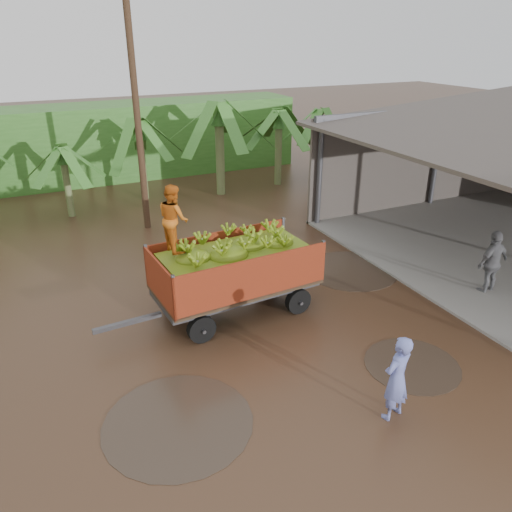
% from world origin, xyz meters
% --- Properties ---
extents(ground, '(100.00, 100.00, 0.00)m').
position_xyz_m(ground, '(0.00, 0.00, 0.00)').
color(ground, black).
rests_on(ground, ground).
extents(hedge_north, '(22.00, 3.00, 3.60)m').
position_xyz_m(hedge_north, '(-2.00, 16.00, 1.80)').
color(hedge_north, '#2D661E').
rests_on(hedge_north, ground).
extents(banana_trailer, '(5.89, 2.32, 3.60)m').
position_xyz_m(banana_trailer, '(-0.15, 1.02, 1.29)').
color(banana_trailer, '#B8351A').
rests_on(banana_trailer, ground).
extents(man_blue, '(0.75, 0.59, 1.81)m').
position_xyz_m(man_blue, '(1.07, -3.97, 0.90)').
color(man_blue, '#656FB9').
rests_on(man_blue, ground).
extents(man_grey, '(1.14, 0.54, 1.90)m').
position_xyz_m(man_grey, '(6.80, -1.12, 0.95)').
color(man_grey, slate).
rests_on(man_grey, ground).
extents(utility_pole, '(1.20, 0.24, 8.64)m').
position_xyz_m(utility_pole, '(-0.72, 8.20, 4.38)').
color(utility_pole, '#47301E').
rests_on(utility_pole, ground).
extents(banana_plants, '(24.22, 19.83, 4.33)m').
position_xyz_m(banana_plants, '(-5.13, 6.69, 1.90)').
color(banana_plants, '#2D661E').
rests_on(banana_plants, ground).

